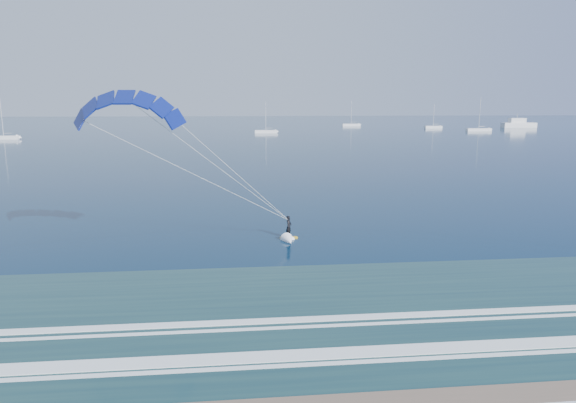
% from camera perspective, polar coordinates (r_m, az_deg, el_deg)
% --- Properties ---
extents(kitesurfer_rig, '(18.30, 9.04, 13.75)m').
position_cam_1_polar(kitesurfer_rig, '(40.47, -8.30, 4.13)').
color(kitesurfer_rig, yellow).
rests_on(kitesurfer_rig, ground).
extents(motor_yacht, '(16.26, 4.34, 6.55)m').
position_cam_1_polar(motor_yacht, '(272.62, 24.22, 7.87)').
color(motor_yacht, white).
rests_on(motor_yacht, ground).
extents(sailboat_0, '(9.76, 2.40, 13.12)m').
position_cam_1_polar(sailboat_0, '(192.26, -29.04, 6.26)').
color(sailboat_0, white).
rests_on(sailboat_0, ground).
extents(sailboat_1, '(8.75, 2.40, 12.13)m').
position_cam_1_polar(sailboat_1, '(203.80, -2.47, 7.79)').
color(sailboat_1, white).
rests_on(sailboat_1, ground).
extents(sailboat_2, '(9.20, 2.40, 12.45)m').
position_cam_1_polar(sailboat_2, '(267.59, 7.03, 8.46)').
color(sailboat_2, white).
rests_on(sailboat_2, ground).
extents(sailboat_3, '(7.92, 2.40, 10.92)m').
position_cam_1_polar(sailboat_3, '(250.47, 15.83, 7.97)').
color(sailboat_3, white).
rests_on(sailboat_3, ground).
extents(sailboat_4, '(10.49, 2.40, 13.97)m').
position_cam_1_polar(sailboat_4, '(232.13, 20.42, 7.51)').
color(sailboat_4, white).
rests_on(sailboat_4, ground).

